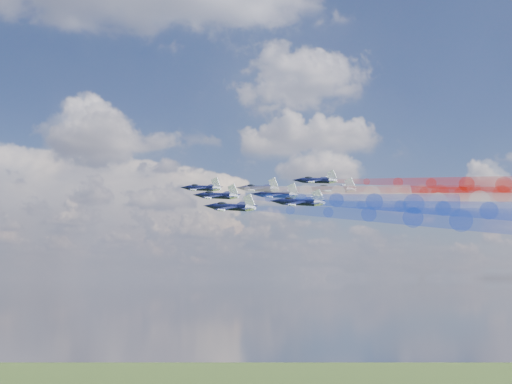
{
  "coord_description": "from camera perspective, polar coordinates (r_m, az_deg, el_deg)",
  "views": [
    {
      "loc": [
        -26.66,
        -131.55,
        141.75
      ],
      "look_at": [
        -18.51,
        10.7,
        162.82
      ],
      "focal_mm": 41.16,
      "sensor_mm": 36.0,
      "label": 1
    }
  ],
  "objects": [
    {
      "name": "jet_lead",
      "position": [
        154.99,
        -5.27,
        0.38
      ],
      "size": [
        17.58,
        17.12,
        7.8
      ],
      "primitive_type": null,
      "rotation": [
        0.11,
        -0.27,
        0.94
      ],
      "color": "black"
    },
    {
      "name": "trail_lead",
      "position": [
        138.79,
        4.87,
        0.06
      ],
      "size": [
        43.19,
        32.43,
        10.73
      ],
      "primitive_type": null,
      "rotation": [
        0.11,
        -0.27,
        0.94
      ],
      "color": "white"
    },
    {
      "name": "jet_inner_left",
      "position": [
        138.79,
        -3.79,
        -0.36
      ],
      "size": [
        17.58,
        17.12,
        7.8
      ],
      "primitive_type": null,
      "rotation": [
        0.11,
        -0.27,
        0.94
      ],
      "color": "black"
    },
    {
      "name": "trail_inner_left",
      "position": [
        123.62,
        7.83,
        -0.82
      ],
      "size": [
        43.19,
        32.43,
        10.73
      ],
      "primitive_type": null,
      "rotation": [
        0.11,
        -0.27,
        0.94
      ],
      "color": "blue"
    },
    {
      "name": "jet_inner_right",
      "position": [
        153.8,
        0.25,
        0.35
      ],
      "size": [
        17.58,
        17.12,
        7.8
      ],
      "primitive_type": null,
      "rotation": [
        0.11,
        -0.27,
        0.94
      ],
      "color": "black"
    },
    {
      "name": "trail_inner_right",
      "position": [
        140.32,
        10.97,
        0.02
      ],
      "size": [
        43.19,
        32.43,
        10.73
      ],
      "primitive_type": null,
      "rotation": [
        0.11,
        -0.27,
        0.94
      ],
      "color": "red"
    },
    {
      "name": "jet_outer_left",
      "position": [
        123.81,
        -2.44,
        -1.48
      ],
      "size": [
        17.58,
        17.12,
        7.8
      ],
      "primitive_type": null,
      "rotation": [
        0.11,
        -0.27,
        0.94
      ],
      "color": "black"
    },
    {
      "name": "trail_outer_left",
      "position": [
        109.68,
        10.92,
        -2.13
      ],
      "size": [
        43.19,
        32.43,
        10.73
      ],
      "primitive_type": null,
      "rotation": [
        0.11,
        -0.27,
        0.94
      ],
      "color": "blue"
    },
    {
      "name": "jet_center_third",
      "position": [
        142.22,
        1.99,
        -0.27
      ],
      "size": [
        17.58,
        17.12,
        7.8
      ],
      "primitive_type": null,
      "rotation": [
        0.11,
        -0.27,
        0.94
      ],
      "color": "black"
    },
    {
      "name": "trail_center_third",
      "position": [
        129.85,
        13.79,
        -0.69
      ],
      "size": [
        43.19,
        32.43,
        10.73
      ],
      "primitive_type": null,
      "rotation": [
        0.11,
        -0.27,
        0.94
      ],
      "color": "white"
    },
    {
      "name": "jet_outer_right",
      "position": [
        157.84,
        5.88,
        1.12
      ],
      "size": [
        17.58,
        17.12,
        7.8
      ],
      "primitive_type": null,
      "rotation": [
        0.11,
        -0.27,
        0.94
      ],
      "color": "black"
    },
    {
      "name": "trail_outer_right",
      "position": [
        147.14,
        16.67,
        0.86
      ],
      "size": [
        43.19,
        32.43,
        10.73
      ],
      "primitive_type": null,
      "rotation": [
        0.11,
        -0.27,
        0.94
      ],
      "color": "red"
    },
    {
      "name": "jet_rear_left",
      "position": [
        126.84,
        4.18,
        -0.99
      ],
      "size": [
        17.58,
        17.12,
        7.8
      ],
      "primitive_type": null,
      "rotation": [
        0.11,
        -0.27,
        0.94
      ],
      "color": "black"
    },
    {
      "name": "trail_rear_left",
      "position": [
        115.99,
        17.71,
        -1.52
      ],
      "size": [
        43.19,
        32.43,
        10.73
      ],
      "primitive_type": null,
      "rotation": [
        0.11,
        -0.27,
        0.94
      ],
      "color": "blue"
    },
    {
      "name": "jet_rear_right",
      "position": [
        144.97,
        7.47,
        0.27
      ],
      "size": [
        17.58,
        17.12,
        7.8
      ],
      "primitive_type": null,
      "rotation": [
        0.11,
        -0.27,
        0.94
      ],
      "color": "black"
    },
    {
      "name": "trail_rear_right",
      "position": [
        135.35,
        19.36,
        -0.09
      ],
      "size": [
        43.19,
        32.43,
        10.73
      ],
      "primitive_type": null,
      "rotation": [
        0.11,
        -0.27,
        0.94
      ],
      "color": "red"
    }
  ]
}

